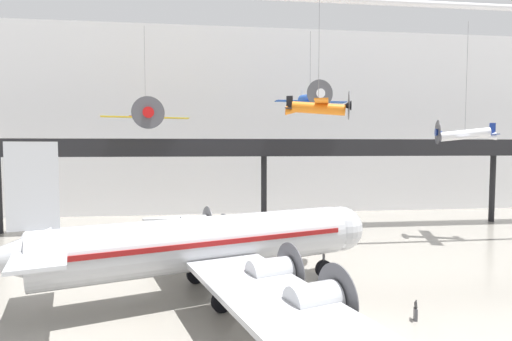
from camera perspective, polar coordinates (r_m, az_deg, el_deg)
ground_plane at (r=23.01m, az=11.83°, el=-22.05°), size 260.00×260.00×0.00m
hangar_back_wall at (r=60.06m, az=-0.43°, el=6.95°), size 140.00×3.00×27.00m
mezzanine_walkway at (r=47.39m, az=1.31°, el=2.46°), size 110.00×3.20×10.72m
airliner_silver_main at (r=26.59m, az=-7.72°, el=-10.36°), size 25.14×29.26×10.14m
suspended_plane_orange_highwing at (r=33.93m, az=8.94°, el=8.87°), size 5.62×6.65×10.90m
suspended_plane_white_twin at (r=47.73m, az=27.66°, el=4.56°), size 6.18×7.25×12.76m
suspended_plane_blue_trainer at (r=47.39m, az=7.73°, el=10.06°), size 8.43×6.88×8.95m
suspended_plane_yellow_lowwing at (r=46.11m, az=-15.49°, el=7.73°), size 9.44×7.82×11.31m
info_sign_pedestal at (r=25.70m, az=21.83°, el=-18.31°), size 0.27×0.75×1.24m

